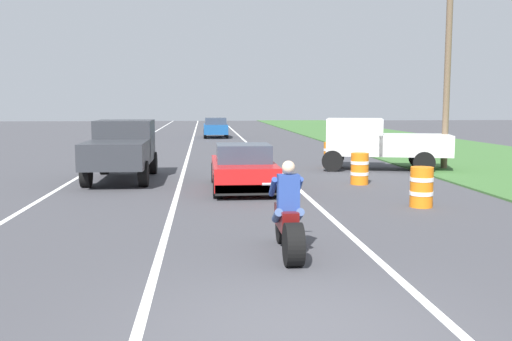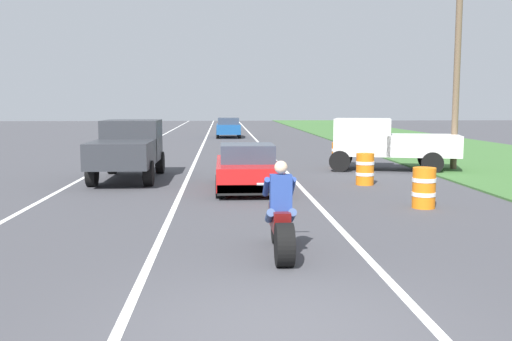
% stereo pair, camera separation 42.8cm
% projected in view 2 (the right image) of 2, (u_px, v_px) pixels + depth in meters
% --- Properties ---
extents(ground_plane, '(160.00, 160.00, 0.00)m').
position_uv_depth(ground_plane, '(277.00, 331.00, 6.57)').
color(ground_plane, '#424247').
extents(lane_stripe_left_solid, '(0.14, 120.00, 0.01)m').
position_uv_depth(lane_stripe_left_solid, '(115.00, 161.00, 26.09)').
color(lane_stripe_left_solid, white).
rests_on(lane_stripe_left_solid, ground).
extents(lane_stripe_right_solid, '(0.14, 120.00, 0.01)m').
position_uv_depth(lane_stripe_right_solid, '(275.00, 160.00, 26.51)').
color(lane_stripe_right_solid, white).
rests_on(lane_stripe_right_solid, ground).
extents(lane_stripe_centre_dashed, '(0.14, 120.00, 0.01)m').
position_uv_depth(lane_stripe_centre_dashed, '(196.00, 160.00, 26.30)').
color(lane_stripe_centre_dashed, white).
rests_on(lane_stripe_centre_dashed, ground).
extents(grass_verge_right, '(10.00, 120.00, 0.06)m').
position_uv_depth(grass_verge_right, '(490.00, 158.00, 27.10)').
color(grass_verge_right, '#3D6B33').
rests_on(grass_verge_right, ground).
extents(motorcycle_with_rider, '(0.70, 2.21, 1.62)m').
position_uv_depth(motorcycle_with_rider, '(281.00, 222.00, 9.71)').
color(motorcycle_with_rider, black).
rests_on(motorcycle_with_rider, ground).
extents(sports_car_red, '(1.84, 4.30, 1.37)m').
position_uv_depth(sports_car_red, '(247.00, 169.00, 17.30)').
color(sports_car_red, red).
rests_on(sports_car_red, ground).
extents(pickup_truck_left_lane_dark_grey, '(2.02, 4.80, 1.98)m').
position_uv_depth(pickup_truck_left_lane_dark_grey, '(128.00, 147.00, 19.51)').
color(pickup_truck_left_lane_dark_grey, '#2D3035').
rests_on(pickup_truck_left_lane_dark_grey, ground).
extents(pickup_truck_right_shoulder_white, '(5.14, 3.14, 1.98)m').
position_uv_depth(pickup_truck_right_shoulder_white, '(387.00, 142.00, 22.26)').
color(pickup_truck_right_shoulder_white, silver).
rests_on(pickup_truck_right_shoulder_white, ground).
extents(utility_pole_roadside, '(0.24, 0.24, 7.92)m').
position_uv_depth(utility_pole_roadside, '(457.00, 66.00, 21.93)').
color(utility_pole_roadside, brown).
rests_on(utility_pole_roadside, ground).
extents(construction_barrel_nearest, '(0.58, 0.58, 1.00)m').
position_uv_depth(construction_barrel_nearest, '(424.00, 188.00, 14.25)').
color(construction_barrel_nearest, orange).
rests_on(construction_barrel_nearest, ground).
extents(construction_barrel_mid, '(0.58, 0.58, 1.00)m').
position_uv_depth(construction_barrel_mid, '(365.00, 169.00, 18.31)').
color(construction_barrel_mid, orange).
rests_on(construction_barrel_mid, ground).
extents(construction_barrel_far, '(0.58, 0.58, 1.00)m').
position_uv_depth(construction_barrel_far, '(339.00, 155.00, 23.40)').
color(construction_barrel_far, orange).
rests_on(construction_barrel_far, ground).
extents(distant_car_far_ahead, '(1.80, 4.00, 1.50)m').
position_uv_depth(distant_car_far_ahead, '(228.00, 127.00, 43.73)').
color(distant_car_far_ahead, '#194C8C').
rests_on(distant_car_far_ahead, ground).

